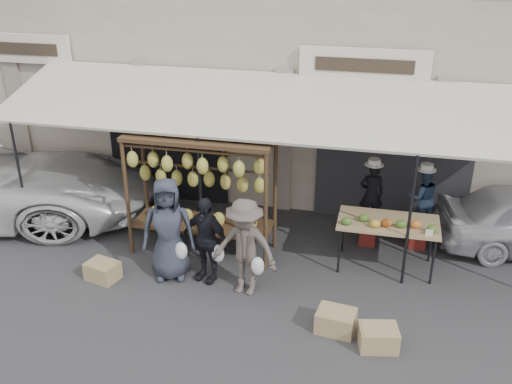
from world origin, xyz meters
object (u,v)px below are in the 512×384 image
vendor_right (423,198)px  crate_near_a (336,321)px  banana_rack (200,173)px  crate_far (103,271)px  customer_right (245,248)px  customer_left (168,229)px  customer_mid (206,239)px  vendor_left (371,194)px  crate_near_b (378,338)px  produce_table (388,224)px

vendor_right → crate_near_a: (-1.22, -2.83, -0.84)m
banana_rack → crate_far: (-1.37, -1.27, -1.41)m
customer_right → customer_left: bearing=-179.9°
vendor_right → crate_near_a: vendor_right is taller
vendor_right → customer_mid: size_ratio=0.77×
vendor_left → banana_rack: bearing=8.6°
crate_near_a → crate_near_b: bearing=-20.5°
customer_left → customer_mid: size_ratio=1.19×
customer_mid → crate_near_b: 3.16m
vendor_left → produce_table: bearing=102.2°
vendor_right → customer_right: customer_right is taller
produce_table → customer_mid: size_ratio=1.12×
vendor_left → customer_mid: vendor_left is taller
vendor_left → customer_right: 2.79m
banana_rack → customer_mid: size_ratio=1.72×
produce_table → vendor_right: vendor_right is taller
banana_rack → crate_near_b: 4.05m
crate_near_a → produce_table: bearing=71.5°
crate_near_a → crate_near_b: 0.67m
vendor_right → crate_near_b: vendor_right is taller
customer_mid → crate_near_a: customer_mid is taller
customer_right → crate_near_b: size_ratio=3.08×
customer_mid → crate_near_a: 2.51m
customer_left → crate_near_b: customer_left is taller
produce_table → customer_right: customer_right is taller
banana_rack → produce_table: banana_rack is taller
produce_table → crate_near_b: produce_table is taller
banana_rack → produce_table: size_ratio=1.53×
vendor_left → crate_near_b: 3.11m
vendor_left → crate_near_a: vendor_left is taller
banana_rack → vendor_left: banana_rack is taller
banana_rack → crate_near_a: size_ratio=4.68×
customer_mid → crate_near_a: bearing=-3.5°
produce_table → crate_near_a: produce_table is taller
vendor_left → customer_left: (-3.20, -1.90, -0.13)m
customer_mid → crate_near_a: size_ratio=2.72×
crate_far → crate_near_a: bearing=-6.7°
vendor_left → customer_right: size_ratio=0.74×
crate_near_a → crate_near_b: crate_near_a is taller
vendor_left → crate_near_a: bearing=73.5°
vendor_right → crate_near_b: bearing=65.0°
vendor_left → customer_right: bearing=38.1°
vendor_left → customer_right: (-1.85, -2.07, -0.20)m
vendor_right → customer_mid: vendor_right is taller
vendor_left → customer_mid: bearing=25.4°
banana_rack → customer_left: banana_rack is taller
crate_far → banana_rack: bearing=43.0°
customer_right → crate_near_a: 1.81m
produce_table → vendor_left: bearing=112.3°
crate_near_a → crate_far: bearing=173.3°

